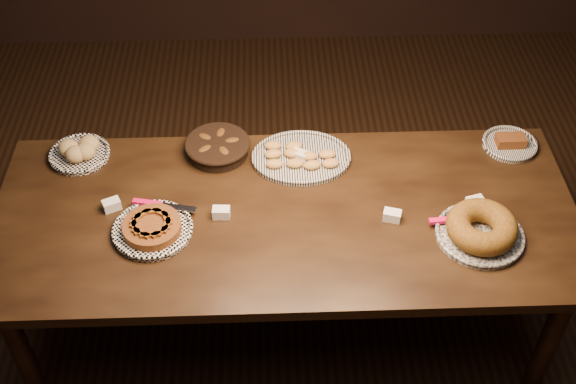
{
  "coord_description": "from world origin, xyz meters",
  "views": [
    {
      "loc": [
        -0.06,
        -2.05,
        2.87
      ],
      "look_at": [
        0.01,
        0.05,
        0.82
      ],
      "focal_mm": 45.0,
      "sensor_mm": 36.0,
      "label": 1
    }
  ],
  "objects_px": {
    "madeleine_platter": "(300,157)",
    "buffet_table": "(286,225)",
    "bundt_cake_plate": "(481,229)",
    "apple_tart_plate": "(152,228)"
  },
  "relations": [
    {
      "from": "bundt_cake_plate",
      "to": "apple_tart_plate",
      "type": "bearing_deg",
      "value": -177.42
    },
    {
      "from": "buffet_table",
      "to": "madeleine_platter",
      "type": "distance_m",
      "value": 0.34
    },
    {
      "from": "buffet_table",
      "to": "bundt_cake_plate",
      "type": "relative_size",
      "value": 6.53
    },
    {
      "from": "madeleine_platter",
      "to": "buffet_table",
      "type": "bearing_deg",
      "value": -112.83
    },
    {
      "from": "apple_tart_plate",
      "to": "buffet_table",
      "type": "bearing_deg",
      "value": -12.49
    },
    {
      "from": "bundt_cake_plate",
      "to": "madeleine_platter",
      "type": "bearing_deg",
      "value": 150.72
    },
    {
      "from": "madeleine_platter",
      "to": "bundt_cake_plate",
      "type": "xyz_separation_m",
      "value": [
        0.68,
        -0.48,
        0.03
      ]
    },
    {
      "from": "bundt_cake_plate",
      "to": "buffet_table",
      "type": "bearing_deg",
      "value": 173.93
    },
    {
      "from": "buffet_table",
      "to": "apple_tart_plate",
      "type": "height_order",
      "value": "apple_tart_plate"
    },
    {
      "from": "buffet_table",
      "to": "madeleine_platter",
      "type": "bearing_deg",
      "value": 76.72
    }
  ]
}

